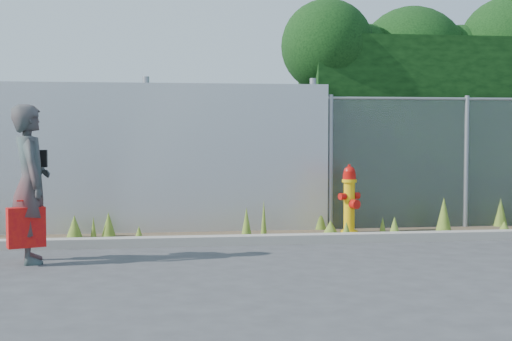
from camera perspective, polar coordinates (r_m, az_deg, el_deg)
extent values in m
plane|color=#39393C|center=(7.77, 3.59, -7.91)|extent=(80.00, 80.00, 0.00)
cube|color=gray|center=(9.51, 1.48, -5.53)|extent=(16.00, 0.22, 0.12)
cube|color=#4B3B2B|center=(10.10, 0.94, -5.34)|extent=(16.00, 1.20, 0.01)
cone|color=#4E6F21|center=(9.97, -9.35, -4.98)|extent=(0.12, 0.12, 0.19)
cone|color=#4E6F21|center=(10.16, 0.63, -3.88)|extent=(0.09, 0.09, 0.51)
cone|color=#4E6F21|center=(10.83, 5.16, -3.67)|extent=(0.20, 0.20, 0.43)
cone|color=#4E6F21|center=(10.23, -14.32, -4.44)|extent=(0.23, 0.23, 0.32)
cone|color=#4E6F21|center=(10.82, 19.25, -4.43)|extent=(0.23, 0.23, 0.20)
cone|color=#4E6F21|center=(11.78, 18.89, -3.43)|extent=(0.19, 0.19, 0.37)
cone|color=#4E6F21|center=(10.45, 5.99, -4.56)|extent=(0.22, 0.22, 0.19)
cone|color=#4E6F21|center=(10.07, 11.02, -4.56)|extent=(0.19, 0.19, 0.31)
cone|color=#4E6F21|center=(9.99, 7.24, -4.82)|extent=(0.16, 0.16, 0.23)
cone|color=#4E6F21|center=(10.88, 14.79, -3.49)|extent=(0.23, 0.23, 0.52)
cone|color=#4E6F21|center=(10.67, 10.10, -4.35)|extent=(0.10, 0.10, 0.23)
cone|color=#4E6F21|center=(10.23, -12.88, -4.50)|extent=(0.09, 0.09, 0.30)
cone|color=#4E6F21|center=(10.26, -11.71, -4.31)|extent=(0.21, 0.21, 0.35)
cone|color=#4E6F21|center=(11.80, 18.98, -3.22)|extent=(0.22, 0.22, 0.45)
cone|color=#4E6F21|center=(9.87, -0.77, -4.29)|extent=(0.16, 0.16, 0.44)
cube|color=#A9ABB0|center=(10.64, -17.14, 0.87)|extent=(8.50, 0.08, 2.20)
cylinder|color=gray|center=(10.61, -8.76, 1.24)|extent=(0.10, 0.10, 2.30)
cylinder|color=gray|center=(10.85, 4.56, 1.30)|extent=(0.10, 0.10, 2.30)
cylinder|color=gray|center=(10.80, 5.99, 0.62)|extent=(0.07, 0.07, 2.05)
cylinder|color=gray|center=(11.49, 16.46, 0.66)|extent=(0.07, 0.07, 2.05)
sphere|color=black|center=(11.69, 5.72, 9.90)|extent=(1.49, 1.49, 1.49)
sphere|color=black|center=(12.25, 8.95, 8.24)|extent=(1.40, 1.40, 1.40)
sphere|color=black|center=(12.50, 12.35, 8.48)|extent=(1.87, 1.87, 1.87)
sphere|color=black|center=(12.77, 15.99, 8.68)|extent=(1.11, 1.11, 1.11)
sphere|color=black|center=(12.99, 19.66, 9.23)|extent=(1.73, 1.73, 1.73)
cylinder|color=#E7B50C|center=(10.52, 7.45, -4.91)|extent=(0.25, 0.25, 0.05)
cylinder|color=#E7B50C|center=(10.47, 7.46, -2.99)|extent=(0.16, 0.16, 0.76)
cylinder|color=#E7B50C|center=(10.44, 7.48, -0.82)|extent=(0.21, 0.21, 0.04)
cylinder|color=#B20F0A|center=(10.44, 7.48, -0.47)|extent=(0.19, 0.19, 0.09)
sphere|color=#B20F0A|center=(10.43, 7.48, -0.13)|extent=(0.17, 0.17, 0.17)
cylinder|color=#B20F0A|center=(10.43, 7.49, 0.36)|extent=(0.04, 0.04, 0.04)
cylinder|color=#B20F0A|center=(10.42, 6.80, -2.05)|extent=(0.09, 0.10, 0.10)
cylinder|color=#B20F0A|center=(10.49, 8.13, -2.03)|extent=(0.09, 0.10, 0.10)
cylinder|color=#B20F0A|center=(10.35, 7.65, -2.70)|extent=(0.13, 0.11, 0.13)
imported|color=#0E5A57|center=(8.46, -17.59, -1.02)|extent=(0.58, 0.74, 1.80)
cube|color=#A60910|center=(8.33, -17.91, -4.34)|extent=(0.40, 0.15, 0.45)
cylinder|color=#A60910|center=(8.30, -17.95, -2.30)|extent=(0.19, 0.02, 0.02)
cube|color=black|center=(8.63, -17.26, 0.91)|extent=(0.27, 0.11, 0.20)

